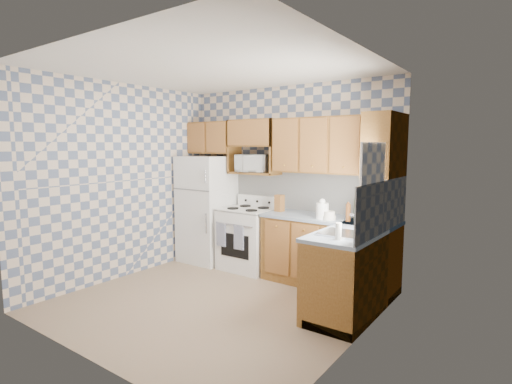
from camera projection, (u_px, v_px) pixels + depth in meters
floor at (216, 302)px, 4.72m from camera, size 3.40×3.40×0.00m
back_wall at (287, 180)px, 5.86m from camera, size 3.40×0.02×2.70m
right_wall at (356, 201)px, 3.58m from camera, size 0.02×3.20×2.70m
backsplash_back at (311, 192)px, 5.63m from camera, size 2.60×0.02×0.56m
backsplash_right at (384, 207)px, 4.25m from camera, size 0.02×1.60×0.56m
refrigerator at (207, 209)px, 6.37m from camera, size 0.75×0.70×1.68m
stove_body at (248, 239)px, 5.97m from camera, size 0.76×0.65×0.90m
cooktop at (248, 209)px, 5.92m from camera, size 0.76×0.65×0.02m
backguard at (259, 201)px, 6.13m from camera, size 0.76×0.08×0.17m
dish_towel_left at (221, 234)px, 5.82m from camera, size 0.16×0.02×0.35m
dish_towel_right at (239, 237)px, 5.63m from camera, size 0.16×0.02×0.35m
base_cabinets_back at (328, 253)px, 5.24m from camera, size 1.75×0.60×0.88m
base_cabinets_right at (355, 271)px, 4.50m from camera, size 0.60×1.60×0.88m
countertop_back at (329, 219)px, 5.18m from camera, size 1.77×0.63×0.04m
countertop_right at (356, 231)px, 4.45m from camera, size 0.63×1.60×0.04m
upper_cabinets_back at (335, 145)px, 5.19m from camera, size 1.75×0.33×0.74m
upper_cabinets_fridge at (213, 138)px, 6.40m from camera, size 0.82×0.33×0.50m
upper_cabinets_right at (385, 145)px, 4.63m from camera, size 0.33×0.70×0.74m
microwave_shelf at (255, 173)px, 5.99m from camera, size 0.80×0.33×0.03m
microwave at (253, 163)px, 5.99m from camera, size 0.56×0.47×0.26m
sink at (344, 234)px, 4.17m from camera, size 0.48×0.40×0.03m
window at (372, 186)px, 3.94m from camera, size 0.02×0.66×0.86m
bottle_0 at (356, 210)px, 4.91m from camera, size 0.06×0.06×0.27m
bottle_1 at (362, 212)px, 4.81m from camera, size 0.06×0.06×0.25m
bottle_2 at (369, 212)px, 4.86m from camera, size 0.06×0.06×0.24m
bottle_3 at (348, 213)px, 4.89m from camera, size 0.06×0.06×0.22m
knife_block at (279, 203)px, 5.64m from camera, size 0.12×0.12×0.24m
electric_kettle at (322, 211)px, 5.06m from camera, size 0.16×0.16×0.20m
food_containers at (329, 215)px, 5.01m from camera, size 0.16×0.16×0.11m
soap_bottle at (338, 231)px, 3.93m from camera, size 0.06×0.06×0.17m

